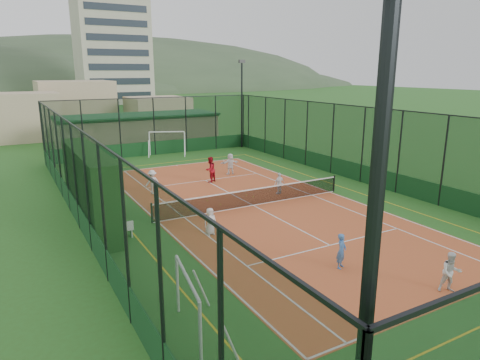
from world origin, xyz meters
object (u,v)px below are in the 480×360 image
(futsal_goal_far, at_px, (167,143))
(child_far_back, at_px, (230,164))
(clubhouse, at_px, (139,130))
(child_near_mid, at_px, (341,251))
(futsal_goal_near, at_px, (188,307))
(child_far_right, at_px, (279,183))
(white_bench, at_px, (116,231))
(apartment_tower, at_px, (111,35))
(floodlight_ne, at_px, (242,105))
(child_near_left, at_px, (210,221))
(child_far_left, at_px, (152,182))
(child_near_right, at_px, (451,272))
(coach, at_px, (210,170))

(futsal_goal_far, xyz_separation_m, child_far_back, (1.45, -9.18, -0.26))
(clubhouse, relative_size, child_near_mid, 11.16)
(futsal_goal_near, relative_size, child_far_right, 2.19)
(white_bench, relative_size, child_far_back, 0.96)
(apartment_tower, bearing_deg, futsal_goal_near, -102.20)
(clubhouse, bearing_deg, child_near_mid, -92.02)
(child_far_right, bearing_deg, child_near_mid, 59.96)
(clubhouse, bearing_deg, floodlight_ne, -32.12)
(apartment_tower, bearing_deg, child_far_back, -97.34)
(white_bench, bearing_deg, futsal_goal_far, 62.32)
(floodlight_ne, xyz_separation_m, child_far_back, (-6.24, -9.40, -3.36))
(futsal_goal_near, xyz_separation_m, child_near_mid, (6.72, 1.24, -0.24))
(floodlight_ne, distance_m, clubhouse, 10.47)
(floodlight_ne, height_order, apartment_tower, apartment_tower)
(child_near_left, distance_m, child_near_mid, 6.20)
(child_far_back, bearing_deg, apartment_tower, -92.26)
(clubhouse, bearing_deg, futsal_goal_near, -103.89)
(child_far_left, bearing_deg, floodlight_ne, -147.00)
(child_near_mid, height_order, child_near_right, child_near_right)
(futsal_goal_far, relative_size, child_far_back, 2.11)
(child_far_back, bearing_deg, clubhouse, -75.87)
(child_near_left, distance_m, child_near_right, 9.91)
(child_far_right, bearing_deg, futsal_goal_far, -92.98)
(futsal_goal_near, bearing_deg, child_near_left, -20.31)
(child_near_left, height_order, child_near_mid, child_near_mid)
(child_near_right, bearing_deg, futsal_goal_near, -160.10)
(futsal_goal_far, xyz_separation_m, coach, (-0.78, -10.54, -0.16))
(white_bench, height_order, child_far_left, child_far_left)
(apartment_tower, distance_m, coach, 78.36)
(floodlight_ne, relative_size, child_far_left, 5.65)
(floodlight_ne, xyz_separation_m, coach, (-8.47, -10.76, -3.26))
(futsal_goal_far, distance_m, child_far_right, 15.27)
(child_near_right, bearing_deg, apartment_tower, 115.68)
(apartment_tower, bearing_deg, child_far_right, -96.68)
(white_bench, relative_size, child_far_left, 1.00)
(clubhouse, height_order, child_far_left, clubhouse)
(child_far_right, distance_m, child_far_back, 6.00)
(white_bench, bearing_deg, child_far_back, 38.33)
(floodlight_ne, xyz_separation_m, clubhouse, (-8.60, 5.40, -2.55))
(child_near_left, xyz_separation_m, child_far_right, (6.47, 3.95, 0.03))
(clubhouse, relative_size, coach, 8.87)
(child_far_left, distance_m, child_far_right, 7.68)
(child_near_left, bearing_deg, floodlight_ne, 58.13)
(futsal_goal_near, distance_m, child_far_right, 14.86)
(clubhouse, xyz_separation_m, child_far_right, (2.54, -20.80, -0.91))
(floodlight_ne, relative_size, white_bench, 5.67)
(child_near_right, xyz_separation_m, coach, (-0.76, 17.25, 0.15))
(child_near_mid, height_order, child_far_left, child_far_left)
(child_near_mid, distance_m, child_near_right, 3.72)
(white_bench, distance_m, child_near_right, 13.38)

